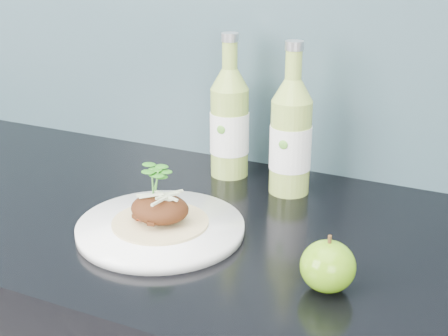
{
  "coord_description": "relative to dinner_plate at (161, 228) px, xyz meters",
  "views": [
    {
      "loc": [
        0.36,
        0.89,
        1.34
      ],
      "look_at": [
        -0.02,
        1.69,
        1.0
      ],
      "focal_mm": 50.0,
      "sensor_mm": 36.0,
      "label": 1
    }
  ],
  "objects": [
    {
      "name": "cider_bottle_right",
      "position": [
        0.12,
        0.24,
        0.09
      ],
      "size": [
        0.09,
        0.09,
        0.27
      ],
      "rotation": [
        0.0,
        0.0,
        0.36
      ],
      "color": "#95B34A",
      "rests_on": "kitchen_counter"
    },
    {
      "name": "dinner_plate",
      "position": [
        0.0,
        0.0,
        0.0
      ],
      "size": [
        0.34,
        0.34,
        0.02
      ],
      "color": "white",
      "rests_on": "kitchen_counter"
    },
    {
      "name": "pork_taco",
      "position": [
        -0.0,
        0.0,
        0.04
      ],
      "size": [
        0.15,
        0.15,
        0.1
      ],
      "color": "tan",
      "rests_on": "dinner_plate"
    },
    {
      "name": "cider_bottle_left",
      "position": [
        -0.01,
        0.27,
        0.09
      ],
      "size": [
        0.09,
        0.09,
        0.27
      ],
      "rotation": [
        0.0,
        0.0,
        -0.21
      ],
      "color": "#90AE48",
      "rests_on": "kitchen_counter"
    },
    {
      "name": "green_apple",
      "position": [
        0.28,
        -0.05,
        0.03
      ],
      "size": [
        0.09,
        0.09,
        0.08
      ],
      "rotation": [
        0.0,
        0.0,
        0.2
      ],
      "color": "#588A0F",
      "rests_on": "kitchen_counter"
    }
  ]
}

